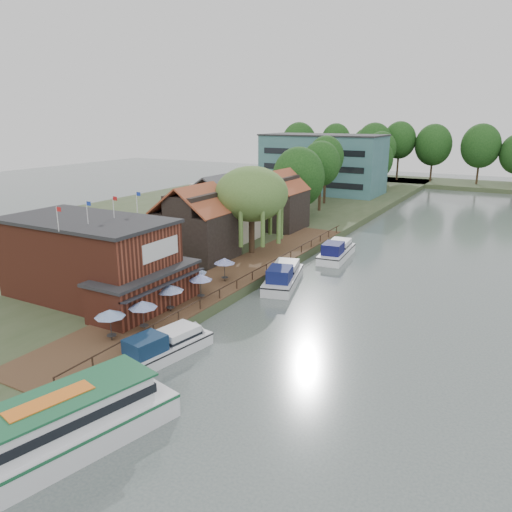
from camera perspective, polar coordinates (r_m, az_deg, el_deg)
The scene contains 27 objects.
ground at distance 40.01m, azimuth -0.88°, elevation -9.38°, with size 260.00×260.00×0.00m, color #485352.
land_bank at distance 83.63m, azimuth -6.71°, elevation 4.25°, with size 50.00×140.00×1.00m, color #384728.
quay_deck at distance 51.45m, azimuth -3.03°, elevation -2.32°, with size 6.00×50.00×0.10m, color #47301E.
quay_rail at distance 50.41m, azimuth -0.14°, elevation -2.15°, with size 0.20×49.00×1.00m, color black, non-canonical shape.
pub at distance 45.91m, azimuth -16.87°, elevation -0.54°, with size 20.00×11.00×7.30m, color maroon, non-canonical shape.
hotel_block at distance 109.45m, azimuth 7.63°, elevation 10.44°, with size 25.40×12.40×12.30m, color #38666B, non-canonical shape.
cottage_a at distance 57.39m, azimuth -6.90°, elevation 3.82°, with size 8.60×7.60×8.50m, color black, non-canonical shape.
cottage_b at distance 67.15m, azimuth -3.97°, elevation 5.63°, with size 9.60×8.60×8.50m, color beige, non-canonical shape.
cottage_c at distance 72.88m, azimuth 2.57°, elevation 6.45°, with size 7.60×7.60×8.50m, color black, non-canonical shape.
willow at distance 58.92m, azimuth -0.51°, elevation 5.20°, with size 8.60×8.60×10.43m, color #476B2D, non-canonical shape.
umbrella_0 at distance 38.19m, azimuth -16.27°, elevation -7.56°, with size 2.26×2.26×2.38m, color #1A4991, non-canonical shape.
umbrella_1 at distance 39.26m, azimuth -12.75°, elevation -6.65°, with size 2.23×2.23×2.38m, color navy, non-canonical shape.
umbrella_2 at distance 42.43m, azimuth -9.82°, elevation -4.77°, with size 2.40×2.40×2.38m, color navy, non-canonical shape.
umbrella_3 at distance 44.79m, azimuth -6.34°, elevation -3.51°, with size 2.15×2.15×2.38m, color navy, non-canonical shape.
umbrella_4 at distance 46.80m, azimuth -7.02°, elevation -2.68°, with size 2.32×2.32×2.38m, color navy, non-canonical shape.
umbrella_5 at distance 49.54m, azimuth -3.61°, elevation -1.55°, with size 2.13×2.13×2.38m, color navy, non-canonical shape.
cruiser_0 at distance 37.30m, azimuth -10.45°, elevation -9.79°, with size 2.90×8.99×2.14m, color white, non-canonical shape.
cruiser_1 at distance 51.71m, azimuth 3.13°, elevation -2.04°, with size 3.24×10.02×2.43m, color silver, non-canonical shape.
cruiser_2 at distance 62.12m, azimuth 9.20°, elevation 0.79°, with size 3.16×9.79×2.37m, color white, non-canonical shape.
tour_boat at distance 28.67m, azimuth -23.55°, elevation -18.10°, with size 4.18×14.85×3.24m, color silver, non-canonical shape.
swan at distance 34.51m, azimuth -17.58°, elevation -14.12°, with size 0.44×0.44×0.44m, color white.
bank_tree_0 at distance 81.25m, azimuth 4.87°, elevation 8.38°, with size 8.43×8.43×11.33m, color #143811, non-canonical shape.
bank_tree_1 at distance 87.54m, azimuth 7.36°, elevation 9.04°, with size 6.70×6.70×11.97m, color #143811, non-canonical shape.
bank_tree_2 at distance 95.15m, azimuth 7.92°, elevation 9.72°, with size 6.67×6.67×12.55m, color #143811, non-canonical shape.
bank_tree_3 at distance 115.60m, azimuth 13.33°, elevation 10.22°, with size 8.23×8.23×11.46m, color #143811, non-canonical shape.
bank_tree_4 at distance 120.93m, azimuth 14.04°, elevation 10.69°, with size 6.84×6.84×12.65m, color #143811, non-canonical shape.
bank_tree_5 at distance 131.06m, azimuth 13.29°, elevation 11.49°, with size 8.83×8.83×14.45m, color #143811, non-canonical shape.
Camera 1 is at (18.19, -31.33, 16.97)m, focal length 35.00 mm.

